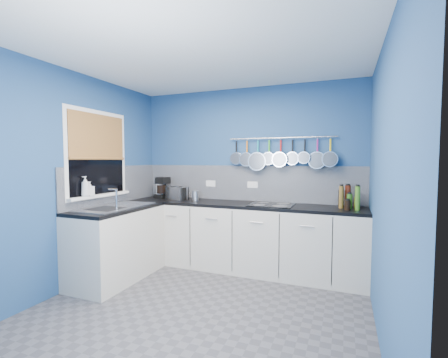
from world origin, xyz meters
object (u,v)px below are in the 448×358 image
Objects in this scene: coffee_maker at (162,188)px; canister at (195,196)px; soap_bottle_a at (85,186)px; hob at (272,205)px; soap_bottle_b at (90,189)px; paper_towel at (160,189)px; toaster at (177,193)px.

coffee_maker is 2.34× the size of canister.
hob is (1.98, 1.11, -0.26)m from soap_bottle_a.
soap_bottle_a is 1.27m from coffee_maker.
soap_bottle_b is (0.00, 0.07, -0.03)m from soap_bottle_a.
canister is at bearing -6.54° from paper_towel.
soap_bottle_b is 0.31× the size of hob.
soap_bottle_a is 1.47m from canister.
paper_towel is 0.48× the size of hob.
hob is (1.98, 1.05, -0.23)m from soap_bottle_b.
soap_bottle_b reaches higher than coffee_maker.
coffee_maker is 0.31m from toaster.
coffee_maker is at bearing 173.72° from canister.
soap_bottle_b is at bearing -152.11° from hob.
hob is (1.77, -0.14, -0.13)m from paper_towel.
soap_bottle_b is 1.27× the size of canister.
soap_bottle_a is at bearing -91.67° from coffee_maker.
coffee_maker reaches higher than hob.
soap_bottle_a is 0.08m from soap_bottle_b.
soap_bottle_a is at bearing -97.72° from toaster.
hob is at bearing 27.89° from soap_bottle_b.
soap_bottle_b is 2.25m from hob.
soap_bottle_b is at bearing -92.31° from coffee_maker.
toaster is at bearing -1.73° from coffee_maker.
canister is at bearing 15.76° from toaster.
soap_bottle_a is 1.32m from toaster.
soap_bottle_a is 0.75× the size of coffee_maker.
paper_towel is 0.05m from coffee_maker.
soap_bottle_b is at bearing -127.47° from canister.
canister is (0.60, -0.07, -0.09)m from coffee_maker.
soap_bottle_b reaches higher than toaster.
hob is (1.13, -0.06, -0.06)m from canister.
soap_bottle_b is at bearing -99.02° from toaster.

